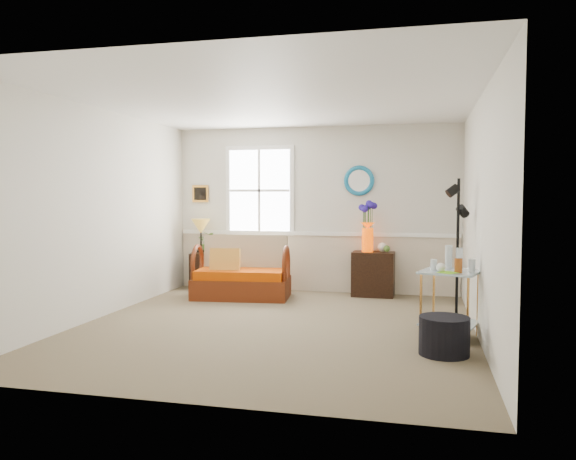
% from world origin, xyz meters
% --- Properties ---
extents(floor, '(4.50, 5.00, 0.01)m').
position_xyz_m(floor, '(0.00, 0.00, 0.00)').
color(floor, brown).
rests_on(floor, ground).
extents(ceiling, '(4.50, 5.00, 0.01)m').
position_xyz_m(ceiling, '(0.00, 0.00, 2.60)').
color(ceiling, white).
rests_on(ceiling, walls).
extents(walls, '(4.51, 5.01, 2.60)m').
position_xyz_m(walls, '(0.00, 0.00, 1.30)').
color(walls, silver).
rests_on(walls, floor).
extents(wainscot, '(4.46, 0.02, 0.90)m').
position_xyz_m(wainscot, '(0.00, 2.48, 0.45)').
color(wainscot, beige).
rests_on(wainscot, walls).
extents(chair_rail, '(4.46, 0.04, 0.06)m').
position_xyz_m(chair_rail, '(0.00, 2.47, 0.92)').
color(chair_rail, white).
rests_on(chair_rail, walls).
extents(window, '(1.14, 0.06, 1.44)m').
position_xyz_m(window, '(-0.90, 2.47, 1.60)').
color(window, white).
rests_on(window, walls).
extents(picture, '(0.28, 0.03, 0.28)m').
position_xyz_m(picture, '(-1.92, 2.48, 1.55)').
color(picture, '#B2752A').
rests_on(picture, walls).
extents(mirror, '(0.47, 0.07, 0.47)m').
position_xyz_m(mirror, '(0.70, 2.48, 1.75)').
color(mirror, '#1B93C2').
rests_on(mirror, walls).
extents(loveseat, '(1.47, 0.94, 0.91)m').
position_xyz_m(loveseat, '(-0.95, 1.66, 0.46)').
color(loveseat, maroon).
rests_on(loveseat, floor).
extents(throw_pillow, '(0.46, 0.17, 0.44)m').
position_xyz_m(throw_pillow, '(-1.16, 1.54, 0.52)').
color(throw_pillow, '#BA580B').
rests_on(throw_pillow, loveseat).
extents(lamp_stand, '(0.40, 0.40, 0.59)m').
position_xyz_m(lamp_stand, '(-1.86, 2.29, 0.29)').
color(lamp_stand, black).
rests_on(lamp_stand, floor).
extents(table_lamp, '(0.41, 0.41, 0.55)m').
position_xyz_m(table_lamp, '(-1.85, 2.30, 0.86)').
color(table_lamp, '#B3872D').
rests_on(table_lamp, lamp_stand).
extents(potted_plant, '(0.32, 0.35, 0.26)m').
position_xyz_m(potted_plant, '(-1.74, 2.36, 0.72)').
color(potted_plant, '#4D772C').
rests_on(potted_plant, lamp_stand).
extents(cabinet, '(0.63, 0.41, 0.67)m').
position_xyz_m(cabinet, '(0.95, 2.26, 0.33)').
color(cabinet, black).
rests_on(cabinet, floor).
extents(flower_vase, '(0.29, 0.29, 0.75)m').
position_xyz_m(flower_vase, '(0.86, 2.25, 1.04)').
color(flower_vase, '#DC3F00').
rests_on(flower_vase, cabinet).
extents(side_table, '(0.71, 0.71, 0.72)m').
position_xyz_m(side_table, '(1.95, -0.08, 0.36)').
color(side_table, '#BC7F3A').
rests_on(side_table, floor).
extents(tabletop_items, '(0.60, 0.60, 0.26)m').
position_xyz_m(tabletop_items, '(1.97, -0.10, 0.85)').
color(tabletop_items, silver).
rests_on(tabletop_items, side_table).
extents(floor_lamp, '(0.32, 0.32, 1.72)m').
position_xyz_m(floor_lamp, '(2.06, 0.57, 0.86)').
color(floor_lamp, black).
rests_on(floor_lamp, floor).
extents(ottoman, '(0.61, 0.61, 0.37)m').
position_xyz_m(ottoman, '(1.87, -0.75, 0.18)').
color(ottoman, black).
rests_on(ottoman, floor).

